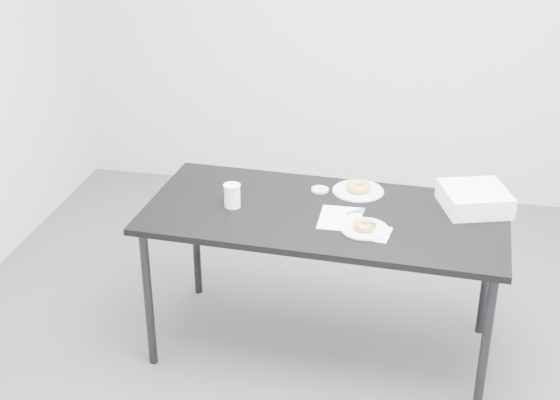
% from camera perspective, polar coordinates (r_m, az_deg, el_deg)
% --- Properties ---
extents(floor, '(4.00, 4.00, 0.00)m').
position_cam_1_polar(floor, '(4.12, 1.75, -10.89)').
color(floor, '#47474C').
rests_on(floor, ground).
extents(wall_back, '(4.00, 0.02, 2.70)m').
position_cam_1_polar(wall_back, '(5.41, 5.58, 13.83)').
color(wall_back, silver).
rests_on(wall_back, floor).
extents(table, '(1.77, 0.90, 0.79)m').
position_cam_1_polar(table, '(3.77, 3.28, -1.68)').
color(table, black).
rests_on(table, floor).
extents(scorecard, '(0.20, 0.25, 0.00)m').
position_cam_1_polar(scorecard, '(3.68, 4.44, -1.33)').
color(scorecard, white).
rests_on(scorecard, table).
extents(logo_patch, '(0.04, 0.04, 0.00)m').
position_cam_1_polar(logo_patch, '(3.75, 5.89, -0.82)').
color(logo_patch, green).
rests_on(logo_patch, scorecard).
extents(pen, '(0.09, 0.09, 0.01)m').
position_cam_1_polar(pen, '(3.74, 5.56, -0.82)').
color(pen, '#0D8E98').
rests_on(pen, scorecard).
extents(napkin, '(0.17, 0.17, 0.00)m').
position_cam_1_polar(napkin, '(3.57, 6.80, -2.40)').
color(napkin, white).
rests_on(napkin, table).
extents(plate_near, '(0.22, 0.22, 0.01)m').
position_cam_1_polar(plate_near, '(3.59, 6.22, -2.12)').
color(plate_near, silver).
rests_on(plate_near, napkin).
extents(donut_near, '(0.13, 0.13, 0.03)m').
position_cam_1_polar(donut_near, '(3.58, 6.23, -1.83)').
color(donut_near, gold).
rests_on(donut_near, plate_near).
extents(plate_far, '(0.26, 0.26, 0.01)m').
position_cam_1_polar(plate_far, '(3.96, 5.74, 0.66)').
color(plate_far, silver).
rests_on(plate_far, table).
extents(donut_far, '(0.15, 0.15, 0.04)m').
position_cam_1_polar(donut_far, '(3.95, 5.75, 0.97)').
color(donut_far, gold).
rests_on(donut_far, plate_far).
extents(coffee_cup, '(0.08, 0.08, 0.12)m').
position_cam_1_polar(coffee_cup, '(3.77, -3.51, 0.33)').
color(coffee_cup, white).
rests_on(coffee_cup, table).
extents(cup_lid, '(0.09, 0.09, 0.01)m').
position_cam_1_polar(cup_lid, '(3.95, 2.94, 0.76)').
color(cup_lid, silver).
rests_on(cup_lid, table).
extents(bakery_box, '(0.37, 0.37, 0.10)m').
position_cam_1_polar(bakery_box, '(3.86, 14.04, 0.10)').
color(bakery_box, white).
rests_on(bakery_box, table).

